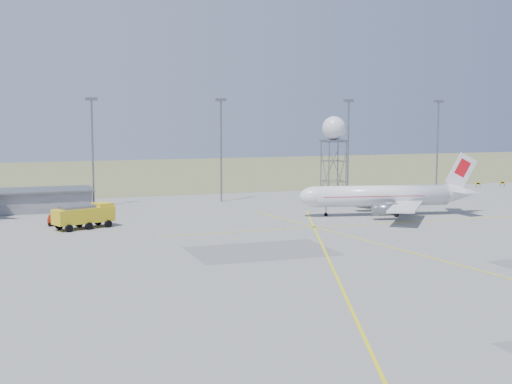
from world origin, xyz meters
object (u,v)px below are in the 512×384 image
object	(u,v)px
radar_tower	(334,154)
airliner_main	(385,196)
fire_truck	(85,217)
baggage_tug	(55,222)

from	to	relation	value
radar_tower	airliner_main	bearing A→B (deg)	-90.87
airliner_main	fire_truck	bearing A→B (deg)	8.31
airliner_main	fire_truck	xyz separation A→B (m)	(-50.42, 2.71, -1.53)
airliner_main	fire_truck	distance (m)	50.52
airliner_main	baggage_tug	size ratio (longest dim) A/B	13.13
radar_tower	fire_truck	bearing A→B (deg)	-160.03
radar_tower	fire_truck	size ratio (longest dim) A/B	1.74
radar_tower	baggage_tug	bearing A→B (deg)	-165.44
airliner_main	radar_tower	distance (m)	22.05
radar_tower	fire_truck	world-z (taller)	radar_tower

